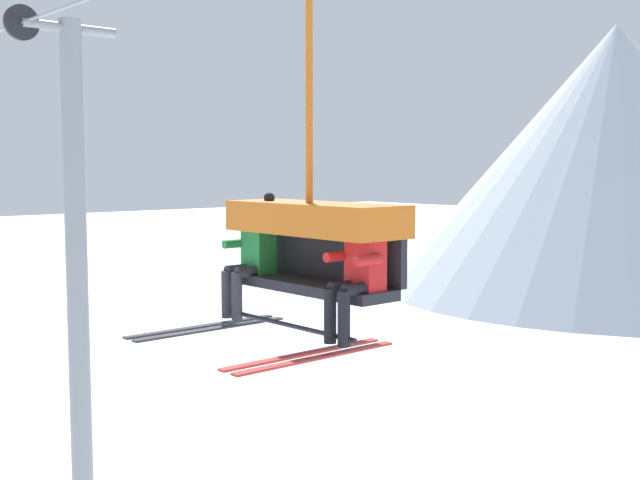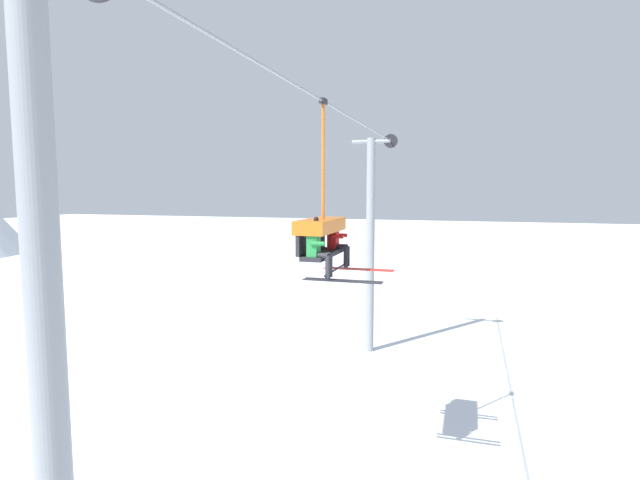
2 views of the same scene
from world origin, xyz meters
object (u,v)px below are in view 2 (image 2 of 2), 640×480
object	(u,v)px
lift_tower_near	(51,408)
skier_green	(319,248)
skier_red	(338,241)
chairlift_chair	(320,230)
lift_tower_far	(371,241)

from	to	relation	value
lift_tower_near	skier_green	world-z (taller)	lift_tower_near
lift_tower_near	skier_red	bearing A→B (deg)	-6.83
lift_tower_near	chairlift_chair	distance (m)	7.13
skier_red	chairlift_chair	bearing A→B (deg)	164.34
lift_tower_far	skier_green	size ratio (longest dim) A/B	5.36
chairlift_chair	skier_green	xyz separation A→B (m)	(-0.78, -0.21, -0.31)
chairlift_chair	lift_tower_far	bearing A→B (deg)	4.20
lift_tower_near	chairlift_chair	size ratio (longest dim) A/B	2.39
lift_tower_far	chairlift_chair	bearing A→B (deg)	-175.80
lift_tower_near	skier_red	distance (m)	7.88
skier_green	chairlift_chair	bearing A→B (deg)	15.25
chairlift_chair	skier_red	world-z (taller)	chairlift_chair
lift_tower_near	chairlift_chair	bearing A→B (deg)	-5.81
skier_red	lift_tower_far	bearing A→B (deg)	5.97
lift_tower_far	lift_tower_near	bearing A→B (deg)	180.00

